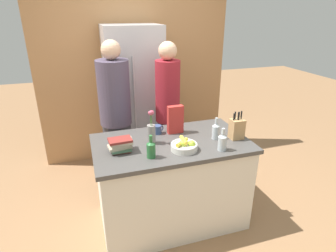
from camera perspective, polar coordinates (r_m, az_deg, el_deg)
ground_plane at (r=3.17m, az=0.60°, el=-18.10°), size 14.00×14.00×0.00m
kitchen_island at (r=2.89m, az=0.64°, el=-11.26°), size 1.47×0.84×0.90m
back_wall_wood at (r=4.07m, az=-6.73°, el=11.59°), size 2.67×0.12×2.60m
refrigerator at (r=3.79m, az=-6.90°, el=5.33°), size 0.71×0.63×1.90m
fruit_bowl at (r=2.51m, az=3.35°, el=-4.03°), size 0.24×0.24×0.10m
knife_block at (r=2.78m, az=13.79°, el=-0.52°), size 0.13×0.11×0.27m
flower_vase at (r=2.59m, az=-3.42°, el=-0.97°), size 0.08×0.08×0.33m
cereal_box at (r=2.81m, az=1.50°, el=1.32°), size 0.16×0.06×0.29m
coffee_mug at (r=2.83m, az=-2.13°, el=-0.70°), size 0.12×0.08×0.09m
book_stack at (r=2.50m, az=-9.65°, el=-3.77°), size 0.22×0.16×0.13m
bottle_oil at (r=2.52m, az=10.98°, el=-3.15°), size 0.08×0.08×0.21m
bottle_vinegar at (r=2.73m, az=9.67°, el=-0.94°), size 0.07×0.07×0.22m
bottle_wine at (r=2.37m, az=-3.46°, el=-4.65°), size 0.08×0.08×0.20m
person_at_sink at (r=3.23m, az=-10.64°, el=3.00°), size 0.35×0.35×1.78m
person_in_blue at (r=3.29m, az=-0.07°, el=3.85°), size 0.28×0.28×1.76m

